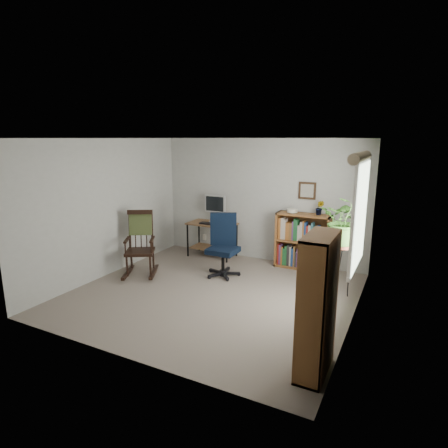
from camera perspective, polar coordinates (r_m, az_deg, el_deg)
The scene contains 18 objects.
floor at distance 6.02m, azimuth -1.76°, elevation -10.56°, with size 4.20×4.00×0.00m, color gray.
ceiling at distance 5.52m, azimuth -1.93°, elevation 12.93°, with size 4.20×4.00×0.00m, color silver.
wall_back at distance 7.44m, azimuth 5.61°, elevation 3.58°, with size 4.20×0.00×2.40m, color #B1B1AC.
wall_front at distance 4.07m, azimuth -15.56°, elevation -4.67°, with size 4.20×0.00×2.40m, color #B1B1AC.
wall_left at distance 6.90m, azimuth -17.34°, elevation 2.32°, with size 0.00×4.00×2.40m, color #B1B1AC.
wall_right at distance 5.02m, azimuth 19.70°, elevation -1.67°, with size 0.00×4.00×2.40m, color #B1B1AC.
window at distance 5.27m, azimuth 19.87°, elevation 1.22°, with size 0.12×1.20×1.50m, color white, non-canonical shape.
desk at distance 7.74m, azimuth -1.82°, elevation -2.40°, with size 0.98×0.54×0.71m, color brown, non-canonical shape.
monitor at distance 7.72m, azimuth -1.35°, elevation 2.38°, with size 0.46×0.16×0.56m, color silver, non-canonical shape.
keyboard at distance 7.55m, azimuth -2.28°, elevation 0.07°, with size 0.40×0.15×0.03m, color black.
office_chair at distance 6.58m, azimuth -0.16°, elevation -3.29°, with size 0.61×0.61×1.12m, color black, non-canonical shape.
rocking_chair at distance 6.81m, azimuth -12.75°, elevation -2.86°, with size 0.60×1.01×1.17m, color black, non-canonical shape.
low_bookshelf at distance 7.13m, azimuth 11.88°, elevation -2.60°, with size 0.99×0.33×1.05m, color brown, non-canonical shape.
tall_bookshelf at distance 3.98m, azimuth 14.02°, elevation -12.00°, with size 0.28×0.65×1.49m, color brown, non-canonical shape.
plant_stand at distance 6.09m, azimuth 17.46°, elevation -6.42°, with size 0.25×0.25×0.89m, color black, non-canonical shape.
spider_plant at distance 5.83m, azimuth 18.19°, elevation 3.94°, with size 1.69×1.88×1.46m, color #366423.
potted_plant_small at distance 6.95m, azimuth 14.35°, elevation 1.75°, with size 0.13×0.24×0.11m, color #366423.
framed_picture at distance 7.09m, azimuth 12.55°, elevation 4.97°, with size 0.32×0.04×0.32m, color black, non-canonical shape.
Camera 1 is at (2.67, -4.84, 2.40)m, focal length 30.00 mm.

